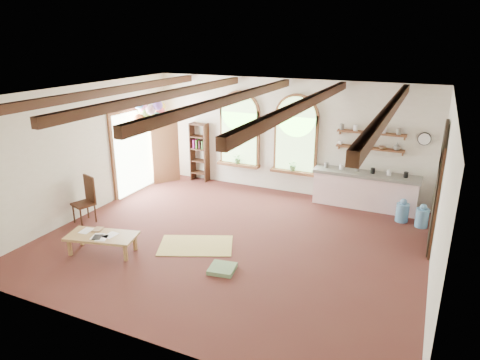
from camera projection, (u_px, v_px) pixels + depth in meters
The scene contains 27 objects.
floor at pixel (232, 240), 9.44m from camera, with size 8.00×8.00×0.00m, color #502621.
ceiling_beams at pixel (231, 99), 8.44m from camera, with size 6.20×6.80×0.18m, color #3C1C13, non-canonical shape.
window_left at pixel (239, 132), 12.42m from camera, with size 1.30×0.28×2.20m.
window_right at pixel (296, 137), 11.75m from camera, with size 1.30×0.28×2.20m.
left_doorway at pixel (135, 152), 12.18m from camera, with size 0.10×1.90×2.50m, color brown.
right_doorway at pixel (436, 198), 8.82m from camera, with size 0.10×1.30×2.40m, color black.
kitchen_counter at pixel (365, 190), 11.14m from camera, with size 2.68×0.62×0.94m.
wall_shelf_lower at pixel (370, 148), 10.95m from camera, with size 1.70×0.24×0.04m, color brown.
wall_shelf_upper at pixel (371, 133), 10.82m from camera, with size 1.70×0.24×0.04m, color brown.
wall_clock at pixel (424, 139), 10.40m from camera, with size 0.32×0.32×0.04m, color black.
bookshelf at pixel (199, 152), 13.07m from camera, with size 0.53×0.32×1.80m.
coffee_table at pixel (102, 237), 8.79m from camera, with size 1.53×0.98×0.40m.
side_chair at pixel (85, 209), 10.26m from camera, with size 0.57×0.57×1.14m.
floor_mat at pixel (196, 245), 9.19m from camera, with size 1.55×0.96×0.02m, color #D1BE68.
floor_cushion at pixel (222, 269), 8.21m from camera, with size 0.48×0.48×0.08m, color #67895F.
water_jug_a at pixel (422, 217), 10.04m from camera, with size 0.30×0.30×0.57m.
water_jug_b at pixel (402, 212), 10.33m from camera, with size 0.30×0.30×0.58m.
balloon_cluster at pixel (150, 110), 11.67m from camera, with size 0.98×0.98×1.16m.
table_book at pixel (94, 229), 9.02m from camera, with size 0.18×0.25×0.02m, color olive.
tablet at pixel (97, 237), 8.67m from camera, with size 0.17×0.24×0.01m, color black.
potted_plant_left at pixel (238, 159), 12.58m from camera, with size 0.27×0.23×0.30m, color #598C4C.
potted_plant_right at pixel (293, 166), 11.91m from camera, with size 0.27×0.23×0.30m, color #598C4C.
shelf_cup_a at pixel (341, 143), 11.22m from camera, with size 0.12×0.10×0.10m, color white.
shelf_cup_b at pixel (354, 144), 11.08m from camera, with size 0.10×0.10×0.09m, color beige.
shelf_bowl_a at pixel (368, 146), 10.95m from camera, with size 0.22×0.22×0.05m, color beige.
shelf_bowl_b at pixel (382, 147), 10.81m from camera, with size 0.20×0.20×0.06m, color #8C664C.
shelf_vase at pixel (397, 146), 10.65m from camera, with size 0.18×0.18×0.19m, color slate.
Camera 1 is at (3.70, -7.67, 4.30)m, focal length 32.00 mm.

